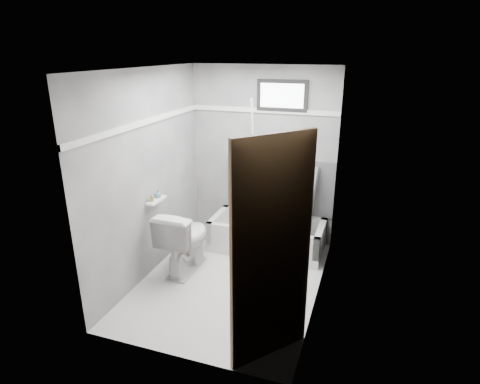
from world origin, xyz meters
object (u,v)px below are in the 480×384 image
at_px(office_chair, 287,206).
at_px(soap_bottle_b, 158,194).
at_px(soap_bottle_a, 152,197).
at_px(toilet, 185,240).
at_px(door, 295,277).
at_px(bathtub, 267,235).

bearing_deg(office_chair, soap_bottle_b, -133.12).
relative_size(office_chair, soap_bottle_b, 9.97).
distance_m(soap_bottle_a, soap_bottle_b, 0.14).
xyz_separation_m(office_chair, toilet, (-1.05, -0.89, -0.24)).
bearing_deg(door, soap_bottle_b, 144.64).
bearing_deg(door, soap_bottle_a, 147.51).
distance_m(door, soap_bottle_b, 2.35).
distance_m(door, soap_bottle_a, 2.28).
relative_size(office_chair, toilet, 1.26).
relative_size(bathtub, office_chair, 1.45).
bearing_deg(toilet, soap_bottle_a, 25.85).
bearing_deg(soap_bottle_b, bathtub, 36.91).
height_order(soap_bottle_a, soap_bottle_b, soap_bottle_a).
xyz_separation_m(bathtub, soap_bottle_b, (-1.13, -0.85, 0.75)).
bearing_deg(soap_bottle_a, bathtub, 41.20).
bearing_deg(bathtub, door, -70.29).
bearing_deg(office_chair, soap_bottle_a, -129.21).
bearing_deg(office_chair, bathtub, -154.79).
distance_m(toilet, soap_bottle_a, 0.67).
bearing_deg(office_chair, door, -62.69).
height_order(toilet, soap_bottle_b, soap_bottle_b).
xyz_separation_m(toilet, soap_bottle_a, (-0.32, -0.15, 0.56)).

